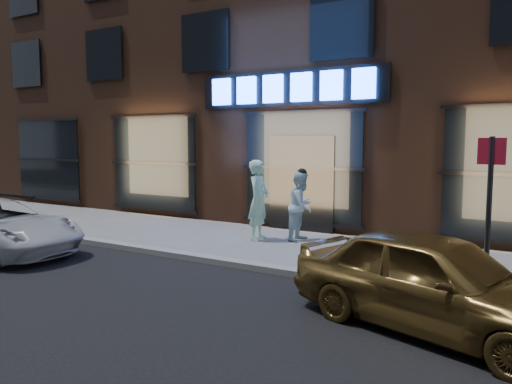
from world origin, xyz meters
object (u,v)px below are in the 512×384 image
man_bowtie (259,200)px  man_cap (302,206)px  sign_post (489,202)px  gold_sedan (434,281)px

man_bowtie → man_cap: bearing=-69.1°
sign_post → man_cap: bearing=157.9°
gold_sedan → sign_post: size_ratio=1.53×
man_bowtie → sign_post: size_ratio=0.78×
sign_post → gold_sedan: bearing=-94.7°
man_cap → man_bowtie: bearing=119.4°
man_cap → sign_post: bearing=-120.3°
gold_sedan → sign_post: (0.40, 1.59, 0.81)m
man_cap → gold_sedan: (3.78, -4.14, -0.18)m
man_cap → gold_sedan: bearing=-136.5°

